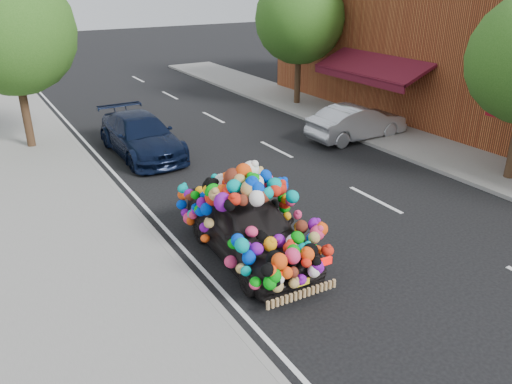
# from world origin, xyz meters

# --- Properties ---
(ground) EXTENTS (100.00, 100.00, 0.00)m
(ground) POSITION_xyz_m (0.00, 0.00, 0.00)
(ground) COLOR black
(ground) RESTS_ON ground
(sidewalk) EXTENTS (4.00, 60.00, 0.12)m
(sidewalk) POSITION_xyz_m (-4.30, 0.00, 0.06)
(sidewalk) COLOR gray
(sidewalk) RESTS_ON ground
(kerb) EXTENTS (0.15, 60.00, 0.13)m
(kerb) POSITION_xyz_m (-2.35, 0.00, 0.07)
(kerb) COLOR gray
(kerb) RESTS_ON ground
(footpath_far) EXTENTS (3.00, 40.00, 0.12)m
(footpath_far) POSITION_xyz_m (8.20, 3.00, 0.06)
(footpath_far) COLOR gray
(footpath_far) RESTS_ON ground
(lane_markings) EXTENTS (6.00, 50.00, 0.01)m
(lane_markings) POSITION_xyz_m (3.60, 0.00, 0.01)
(lane_markings) COLOR silver
(lane_markings) RESTS_ON ground
(tree_near_sidewalk) EXTENTS (4.20, 4.20, 6.13)m
(tree_near_sidewalk) POSITION_xyz_m (-3.80, 9.50, 4.02)
(tree_near_sidewalk) COLOR #332114
(tree_near_sidewalk) RESTS_ON ground
(tree_far_b) EXTENTS (4.00, 4.00, 5.90)m
(tree_far_b) POSITION_xyz_m (8.00, 10.00, 3.89)
(tree_far_b) COLOR #332114
(tree_far_b) RESTS_ON ground
(plush_art_car) EXTENTS (2.14, 4.30, 2.02)m
(plush_art_car) POSITION_xyz_m (-0.85, -0.78, 1.03)
(plush_art_car) COLOR black
(plush_art_car) RESTS_ON ground
(navy_sedan) EXTENTS (1.97, 4.69, 1.35)m
(navy_sedan) POSITION_xyz_m (-0.63, 6.91, 0.68)
(navy_sedan) COLOR black
(navy_sedan) RESTS_ON ground
(silver_hatchback) EXTENTS (3.89, 1.36, 1.28)m
(silver_hatchback) POSITION_xyz_m (6.84, 4.51, 0.64)
(silver_hatchback) COLOR #A9ABB1
(silver_hatchback) RESTS_ON ground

